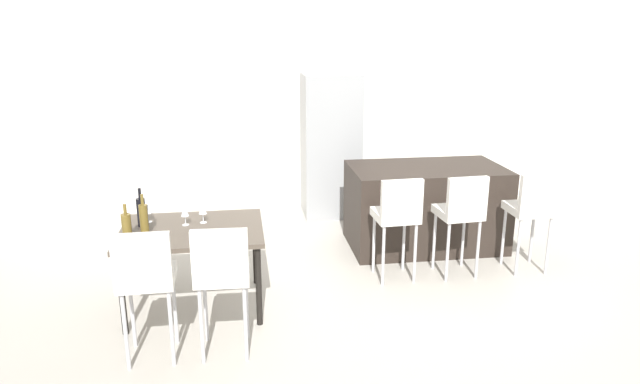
{
  "coord_description": "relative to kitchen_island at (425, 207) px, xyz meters",
  "views": [
    {
      "loc": [
        -1.63,
        -4.93,
        2.4
      ],
      "look_at": [
        -0.86,
        0.36,
        0.85
      ],
      "focal_mm": 31.86,
      "sensor_mm": 36.0,
      "label": 1
    }
  ],
  "objects": [
    {
      "name": "bar_chair_right",
      "position": [
        0.81,
        -0.86,
        0.24
      ],
      "size": [
        0.4,
        0.4,
        1.05
      ],
      "color": "silver",
      "rests_on": "ground_plane"
    },
    {
      "name": "dining_chair_far",
      "position": [
        -2.21,
        -1.98,
        0.24
      ],
      "size": [
        0.42,
        0.42,
        1.05
      ],
      "color": "silver",
      "rests_on": "ground_plane"
    },
    {
      "name": "wine_bottle_near",
      "position": [
        -2.86,
        -1.25,
        0.42
      ],
      "size": [
        0.07,
        0.07,
        0.35
      ],
      "color": "brown",
      "rests_on": "dining_table"
    },
    {
      "name": "dining_chair_near",
      "position": [
        -2.75,
        -1.98,
        0.24
      ],
      "size": [
        0.41,
        0.41,
        1.05
      ],
      "color": "silver",
      "rests_on": "ground_plane"
    },
    {
      "name": "refrigerator",
      "position": [
        -0.87,
        1.32,
        0.46
      ],
      "size": [
        0.72,
        0.68,
        1.84
      ],
      "primitive_type": "cube",
      "color": "#939699",
      "rests_on": "ground_plane"
    },
    {
      "name": "wine_glass_middle",
      "position": [
        -2.39,
        -1.01,
        0.4
      ],
      "size": [
        0.07,
        0.07,
        0.17
      ],
      "color": "silver",
      "rests_on": "dining_table"
    },
    {
      "name": "kitchen_island",
      "position": [
        0.0,
        0.0,
        0.0
      ],
      "size": [
        1.69,
        0.96,
        0.92
      ],
      "primitive_type": "cube",
      "color": "black",
      "rests_on": "ground_plane"
    },
    {
      "name": "wine_glass_left",
      "position": [
        -2.87,
        -0.93,
        0.4
      ],
      "size": [
        0.07,
        0.07,
        0.17
      ],
      "color": "silver",
      "rests_on": "dining_table"
    },
    {
      "name": "bar_chair_left",
      "position": [
        -0.57,
        -0.86,
        0.24
      ],
      "size": [
        0.42,
        0.42,
        1.05
      ],
      "color": "silver",
      "rests_on": "ground_plane"
    },
    {
      "name": "wine_bottle_end",
      "position": [
        -2.99,
        -1.32,
        0.39
      ],
      "size": [
        0.08,
        0.08,
        0.29
      ],
      "color": "brown",
      "rests_on": "dining_table"
    },
    {
      "name": "dining_table",
      "position": [
        -2.48,
        -1.15,
        0.21
      ],
      "size": [
        1.21,
        0.94,
        0.74
      ],
      "color": "#4C4238",
      "rests_on": "ground_plane"
    },
    {
      "name": "back_wall",
      "position": [
        -0.43,
        1.76,
        0.99
      ],
      "size": [
        10.0,
        0.12,
        2.9
      ],
      "primitive_type": "cube",
      "color": "silver",
      "rests_on": "ground_plane"
    },
    {
      "name": "wine_glass_right",
      "position": [
        -2.54,
        -1.06,
        0.4
      ],
      "size": [
        0.07,
        0.07,
        0.17
      ],
      "color": "silver",
      "rests_on": "dining_table"
    },
    {
      "name": "wine_bottle_far",
      "position": [
        -2.91,
        -1.03,
        0.41
      ],
      "size": [
        0.08,
        0.08,
        0.34
      ],
      "color": "black",
      "rests_on": "dining_table"
    },
    {
      "name": "ground_plane",
      "position": [
        -0.43,
        -0.94,
        -0.46
      ],
      "size": [
        10.0,
        10.0,
        0.0
      ],
      "primitive_type": "plane",
      "color": "#ADA89E"
    },
    {
      "name": "bar_chair_middle",
      "position": [
        0.07,
        -0.86,
        0.24
      ],
      "size": [
        0.43,
        0.43,
        1.05
      ],
      "color": "silver",
      "rests_on": "ground_plane"
    }
  ]
}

